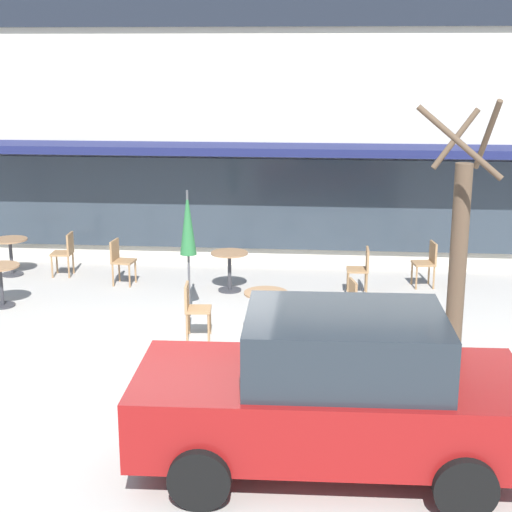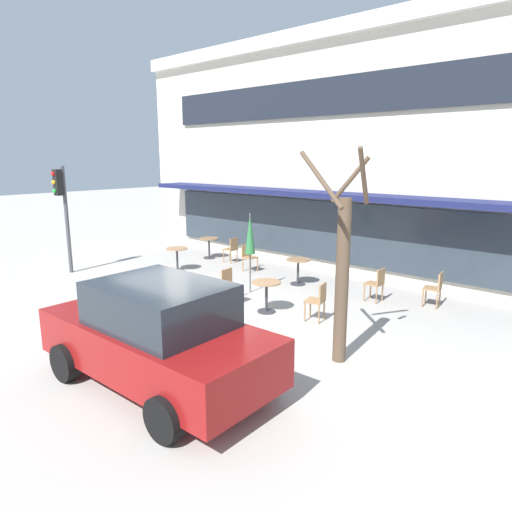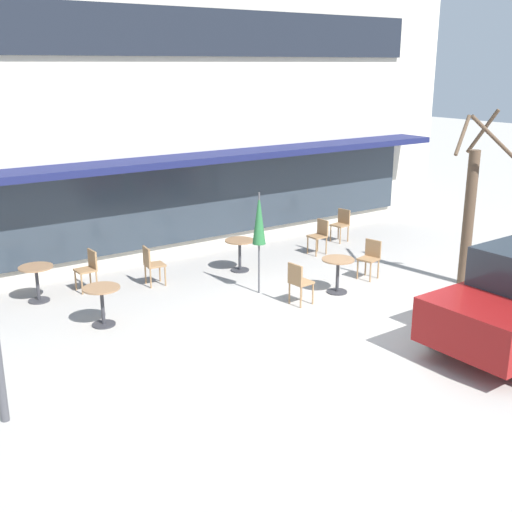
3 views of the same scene
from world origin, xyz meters
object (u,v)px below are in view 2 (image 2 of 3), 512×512
(parked_sedan, at_px, (157,335))
(cafe_chair_5, at_px, (230,283))
(cafe_table_streetside, at_px, (266,291))
(cafe_chair_0, at_px, (435,287))
(street_tree, at_px, (342,271))
(traffic_light_pole, at_px, (62,202))
(cafe_table_near_wall, at_px, (177,255))
(cafe_chair_1, at_px, (377,282))
(cafe_chair_3, at_px, (318,299))
(cafe_table_mid_patio, at_px, (209,245))
(cafe_chair_4, at_px, (249,255))
(patio_umbrella_green_folded, at_px, (250,234))
(cafe_table_by_tree, at_px, (298,267))
(cafe_chair_2, at_px, (232,248))

(parked_sedan, bearing_deg, cafe_chair_5, 119.55)
(cafe_table_streetside, distance_m, cafe_chair_0, 4.23)
(street_tree, bearing_deg, traffic_light_pole, -178.97)
(cafe_table_near_wall, relative_size, cafe_chair_0, 0.85)
(cafe_chair_5, bearing_deg, cafe_chair_0, 38.11)
(parked_sedan, height_order, traffic_light_pole, traffic_light_pole)
(traffic_light_pole, bearing_deg, cafe_table_streetside, 10.52)
(cafe_chair_1, bearing_deg, parked_sedan, -95.14)
(cafe_chair_3, bearing_deg, parked_sedan, -93.28)
(cafe_table_streetside, distance_m, cafe_chair_5, 1.15)
(cafe_table_streetside, height_order, cafe_table_mid_patio, same)
(street_tree, bearing_deg, cafe_table_near_wall, 162.80)
(cafe_chair_5, height_order, street_tree, street_tree)
(street_tree, bearing_deg, cafe_table_streetside, 156.86)
(cafe_table_streetside, height_order, cafe_chair_3, cafe_chair_3)
(cafe_chair_0, xyz_separation_m, street_tree, (-0.16, -4.25, 1.18))
(cafe_table_mid_patio, relative_size, street_tree, 0.20)
(cafe_chair_1, distance_m, street_tree, 4.01)
(cafe_chair_4, height_order, cafe_chair_5, same)
(cafe_chair_4, distance_m, street_tree, 7.08)
(cafe_chair_3, bearing_deg, cafe_chair_1, 81.29)
(cafe_chair_3, bearing_deg, patio_umbrella_green_folded, 166.45)
(cafe_chair_0, bearing_deg, cafe_table_by_tree, -170.92)
(cafe_chair_2, distance_m, cafe_chair_4, 1.35)
(cafe_chair_4, bearing_deg, street_tree, -33.77)
(patio_umbrella_green_folded, relative_size, parked_sedan, 0.52)
(cafe_chair_0, relative_size, traffic_light_pole, 0.26)
(cafe_chair_1, bearing_deg, cafe_chair_2, 173.08)
(cafe_table_near_wall, height_order, cafe_table_streetside, same)
(cafe_chair_1, xyz_separation_m, cafe_chair_4, (-4.68, 0.22, 0.00))
(cafe_chair_3, height_order, cafe_chair_4, same)
(cafe_table_by_tree, bearing_deg, traffic_light_pole, -149.10)
(cafe_table_streetside, bearing_deg, cafe_table_by_tree, 109.65)
(cafe_table_near_wall, bearing_deg, cafe_table_mid_patio, 107.20)
(cafe_table_streetside, distance_m, cafe_chair_4, 4.10)
(cafe_chair_1, distance_m, parked_sedan, 6.46)
(cafe_table_streetside, distance_m, street_tree, 3.21)
(cafe_chair_5, bearing_deg, cafe_table_near_wall, 161.04)
(cafe_table_by_tree, bearing_deg, cafe_chair_2, 167.84)
(cafe_table_by_tree, bearing_deg, cafe_table_streetside, -70.35)
(cafe_chair_2, bearing_deg, patio_umbrella_green_folded, -37.67)
(cafe_chair_4, xyz_separation_m, cafe_chair_5, (1.92, -2.81, 0.00))
(cafe_chair_3, xyz_separation_m, cafe_chair_5, (-2.42, -0.40, 0.00))
(cafe_table_streetside, height_order, cafe_chair_0, cafe_chair_0)
(cafe_table_near_wall, distance_m, street_tree, 8.02)
(cafe_table_mid_patio, bearing_deg, cafe_chair_3, -22.97)
(traffic_light_pole, bearing_deg, cafe_chair_4, 44.05)
(cafe_table_streetside, relative_size, cafe_chair_4, 0.85)
(cafe_table_by_tree, relative_size, cafe_chair_3, 0.85)
(cafe_table_streetside, bearing_deg, cafe_chair_5, -175.31)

